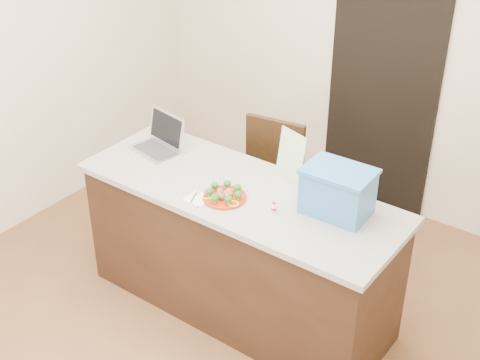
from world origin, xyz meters
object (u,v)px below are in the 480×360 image
Objects in this scene: napkin at (198,199)px; laptop at (161,140)px; island at (239,250)px; plate at (224,197)px; chair at (266,180)px; blue_box at (338,191)px; yogurt_bottle at (274,208)px.

laptop reaches higher than napkin.
napkin reaches higher than island.
plate is 0.16m from napkin.
laptop is 0.84m from chair.
plate is at bearing -158.33° from blue_box.
yogurt_bottle is 0.37m from blue_box.
yogurt_bottle is 1.01m from chair.
blue_box is at bearing 10.91° from laptop.
yogurt_bottle is at bearing -61.95° from chair.
blue_box reaches higher than laptop.
chair is (-0.56, 0.75, -0.37)m from yogurt_bottle.
chair is at bearing 59.32° from laptop.
yogurt_bottle is at bearing -14.93° from island.
blue_box reaches higher than yogurt_bottle.
island is at bearing 60.43° from napkin.
napkin is 0.82m from blue_box.
chair is (-0.12, 0.90, -0.35)m from napkin.
island is 0.53m from napkin.
blue_box is at bearing 23.51° from plate.
chair is (-0.26, 0.67, 0.11)m from island.
chair is at bearing 106.98° from plate.
plate is 1.95× the size of napkin.
napkin is at bearing -141.86° from plate.
yogurt_bottle is (0.44, 0.15, 0.02)m from napkin.
island is 2.04× the size of chair.
plate is at bearing -170.08° from yogurt_bottle.
laptop is at bearing 150.09° from napkin.
island is 15.30× the size of napkin.
plate is 0.26× the size of chair.
plate is at bearing -94.03° from island.
chair is at bearing 145.70° from blue_box.
yogurt_bottle is 0.17× the size of laptop.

